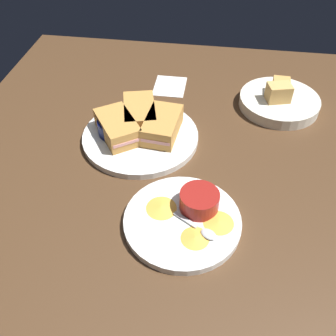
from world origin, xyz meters
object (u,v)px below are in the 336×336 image
object	(u,v)px
ramekin_dark_sauce	(114,126)
sandwich_half_near	(162,125)
sandwich_half_extra	(117,127)
plate_chips_companion	(182,221)
ramekin_light_gravy	(199,200)
spoon_by_gravy_ramekin	(203,231)
bread_basket_rear	(279,100)
plate_sandwich_main	(141,137)
sandwich_half_far	(140,113)
spoon_by_dark_ramekin	(136,138)

from	to	relation	value
ramekin_dark_sauce	sandwich_half_near	bearing A→B (deg)	97.31
sandwich_half_extra	ramekin_dark_sauce	world-z (taller)	sandwich_half_extra
plate_chips_companion	ramekin_light_gravy	distance (cm)	5.35
plate_chips_companion	spoon_by_gravy_ramekin	xyz separation A→B (cm)	(2.57, 4.20, 1.16)
plate_chips_companion	bread_basket_rear	bearing A→B (deg)	154.16
plate_sandwich_main	sandwich_half_far	size ratio (longest dim) A/B	1.95
spoon_by_dark_ramekin	plate_chips_companion	xyz separation A→B (cm)	(22.47, 13.98, -1.16)
sandwich_half_far	bread_basket_rear	size ratio (longest dim) A/B	0.68
plate_sandwich_main	spoon_by_gravy_ramekin	xyz separation A→B (cm)	(27.17, 17.53, 1.16)
sandwich_half_far	plate_sandwich_main	bearing A→B (deg)	12.19
sandwich_half_extra	ramekin_dark_sauce	distance (cm)	1.41
spoon_by_dark_ramekin	plate_chips_companion	world-z (taller)	spoon_by_dark_ramekin
ramekin_light_gravy	sandwich_half_extra	bearing A→B (deg)	-132.87
ramekin_dark_sauce	ramekin_light_gravy	world-z (taller)	same
sandwich_half_extra	sandwich_half_far	bearing A→B (deg)	147.19
spoon_by_dark_ramekin	plate_sandwich_main	bearing A→B (deg)	163.17
plate_sandwich_main	bread_basket_rear	distance (cm)	39.51
sandwich_half_extra	spoon_by_gravy_ramekin	xyz separation A→B (cm)	(26.03, 22.81, -2.04)
sandwich_half_near	sandwich_half_far	distance (cm)	7.64
spoon_by_gravy_ramekin	sandwich_half_far	bearing A→B (deg)	-150.09
sandwich_half_near	plate_chips_companion	bearing A→B (deg)	17.37
bread_basket_rear	plate_sandwich_main	bearing A→B (deg)	-60.96
sandwich_half_near	ramekin_light_gravy	distance (cm)	24.81
sandwich_half_far	bread_basket_rear	world-z (taller)	bread_basket_rear
spoon_by_gravy_ramekin	bread_basket_rear	distance (cm)	49.36
bread_basket_rear	sandwich_half_far	bearing A→B (deg)	-68.73
spoon_by_gravy_ramekin	sandwich_half_near	bearing A→B (deg)	-156.61
sandwich_half_near	spoon_by_dark_ramekin	size ratio (longest dim) A/B	1.41
sandwich_half_extra	spoon_by_dark_ramekin	size ratio (longest dim) A/B	1.52
sandwich_half_extra	spoon_by_dark_ramekin	bearing A→B (deg)	78.04
sandwich_half_near	bread_basket_rear	xyz separation A→B (cm)	(-18.03, 29.24, -1.95)
sandwich_half_extra	ramekin_dark_sauce	xyz separation A→B (cm)	(-0.78, -1.11, -0.39)
ramekin_dark_sauce	ramekin_light_gravy	bearing A→B (deg)	47.46
sandwich_half_near	plate_chips_companion	xyz separation A→B (cm)	(25.74, 8.05, -3.20)
sandwich_half_far	sandwich_half_extra	xyz separation A→B (cm)	(6.42, -4.14, 0.00)
ramekin_light_gravy	bread_basket_rear	world-z (taller)	bread_basket_rear
sandwich_half_extra	spoon_by_dark_ramekin	world-z (taller)	sandwich_half_extra
sandwich_half_near	sandwich_half_far	xyz separation A→B (cm)	(-4.14, -6.42, 0.00)
spoon_by_dark_ramekin	spoon_by_gravy_ramekin	size ratio (longest dim) A/B	1.07
plate_sandwich_main	sandwich_half_far	bearing A→B (deg)	-167.81
plate_sandwich_main	sandwich_half_near	xyz separation A→B (cm)	(-1.14, 5.28, 3.20)
plate_sandwich_main	bread_basket_rear	xyz separation A→B (cm)	(-19.17, 34.53, 1.25)
plate_sandwich_main	plate_chips_companion	distance (cm)	27.98
plate_chips_companion	sandwich_half_near	bearing A→B (deg)	-162.63
sandwich_half_far	ramekin_dark_sauce	size ratio (longest dim) A/B	1.84
sandwich_half_near	sandwich_half_far	bearing A→B (deg)	-122.81
spoon_by_dark_ramekin	ramekin_light_gravy	world-z (taller)	ramekin_light_gravy
sandwich_half_extra	bread_basket_rear	xyz separation A→B (cm)	(-20.31, 39.81, -1.95)
sandwich_half_near	ramekin_dark_sauce	size ratio (longest dim) A/B	1.76
sandwich_half_near	sandwich_half_extra	bearing A→B (deg)	-77.81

